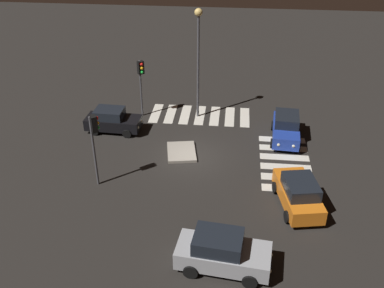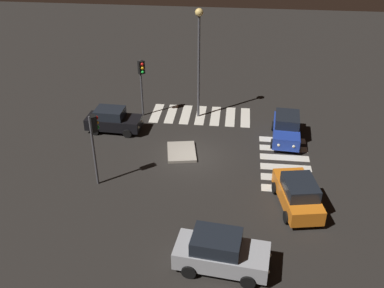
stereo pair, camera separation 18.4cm
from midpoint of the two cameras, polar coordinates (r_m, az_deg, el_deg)
The scene contains 11 objects.
ground_plane at distance 28.96m, azimuth -0.18°, elevation -1.70°, with size 80.00×80.00×0.00m, color black.
traffic_island at distance 29.34m, azimuth -1.55°, elevation -1.03°, with size 2.76×2.26×0.18m.
car_orange at distance 24.93m, azimuth 13.40°, elevation -6.21°, with size 4.45×2.59×1.85m.
car_black at distance 32.14m, azimuth -10.42°, elevation 3.03°, with size 2.01×4.02×1.72m.
car_silver at distance 20.89m, azimuth 3.65°, elevation -13.79°, with size 2.44×4.54×1.91m.
car_blue at distance 31.22m, azimuth 11.91°, elevation 2.07°, with size 4.28×2.20×1.82m.
traffic_light_west at distance 25.31m, azimuth -12.74°, elevation 1.32°, with size 0.54×0.53×4.53m.
traffic_light_north at distance 32.88m, azimuth -6.80°, elevation 8.85°, with size 0.53×0.54×4.45m.
street_lamp at distance 31.88m, azimuth 0.65°, elevation 12.52°, with size 0.56×0.56×8.21m.
crosswalk_near at distance 29.04m, azimuth 11.78°, elevation -2.31°, with size 6.45×3.20×0.02m.
crosswalk_side at distance 34.16m, azimuth 0.89°, elevation 3.74°, with size 3.20×7.60×0.02m.
Camera 1 is at (-24.26, -2.52, 15.62)m, focal length 41.20 mm.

